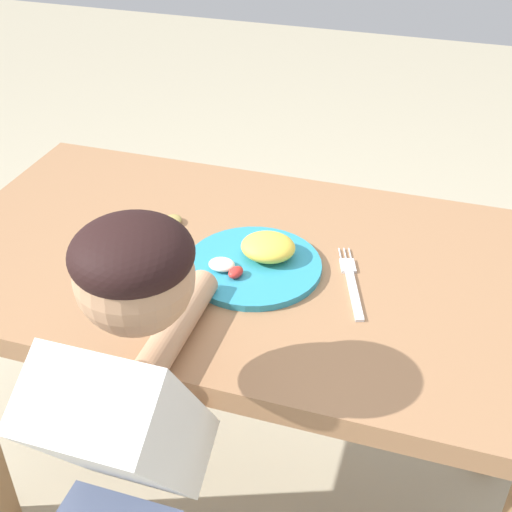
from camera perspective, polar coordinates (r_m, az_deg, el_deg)
ground_plane at (r=1.89m, az=-0.21°, el=-18.88°), size 8.00×8.00×0.00m
dining_table at (r=1.43m, az=-0.27°, el=-3.51°), size 1.29×0.71×0.74m
plate at (r=1.33m, az=0.07°, el=-0.36°), size 0.27×0.27×0.06m
fork at (r=1.31m, az=7.95°, el=-2.22°), size 0.09×0.22×0.01m
spoon at (r=1.44m, az=-7.76°, el=1.87°), size 0.04×0.20×0.02m
person at (r=1.17m, az=-10.42°, el=-19.09°), size 0.19×0.49×1.04m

